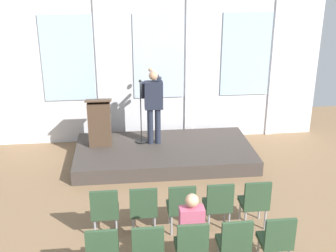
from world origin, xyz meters
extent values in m
cube|color=silver|center=(0.00, 6.83, 2.01)|extent=(8.34, 0.10, 4.01)
cube|color=silver|center=(-2.22, 6.77, 2.21)|extent=(1.26, 0.04, 2.11)
cube|color=silver|center=(-1.45, 6.77, 2.01)|extent=(0.20, 0.08, 4.01)
cube|color=silver|center=(0.00, 6.77, 2.21)|extent=(1.26, 0.04, 2.11)
cube|color=silver|center=(0.78, 6.77, 2.01)|extent=(0.20, 0.08, 4.01)
cube|color=silver|center=(2.22, 6.77, 2.21)|extent=(1.26, 0.04, 2.11)
cube|color=silver|center=(3.00, 6.77, 2.01)|extent=(0.20, 0.08, 4.01)
cube|color=#3F3833|center=(0.00, 5.45, 0.17)|extent=(4.14, 2.17, 0.33)
cylinder|color=#232838|center=(-0.30, 5.70, 0.77)|extent=(0.14, 0.14, 0.87)
cylinder|color=#232838|center=(-0.12, 5.70, 0.77)|extent=(0.14, 0.14, 0.87)
cube|color=#232838|center=(-0.21, 5.70, 1.53)|extent=(0.42, 0.22, 0.66)
cube|color=#B28C19|center=(-0.21, 5.82, 1.61)|extent=(0.06, 0.01, 0.39)
sphere|color=tan|center=(-0.21, 5.71, 1.99)|extent=(0.21, 0.21, 0.21)
cylinder|color=#232838|center=(-0.45, 5.78, 1.64)|extent=(0.09, 0.28, 0.45)
cylinder|color=#232838|center=(-0.07, 5.83, 1.88)|extent=(0.15, 0.36, 0.15)
cylinder|color=#232838|center=(-0.13, 5.97, 1.93)|extent=(0.11, 0.34, 0.15)
sphere|color=tan|center=(-0.25, 6.23, 2.01)|extent=(0.10, 0.10, 0.10)
cylinder|color=black|center=(-0.51, 5.80, 0.35)|extent=(0.28, 0.28, 0.03)
cylinder|color=black|center=(-0.51, 5.80, 1.09)|extent=(0.02, 0.02, 1.45)
sphere|color=#262626|center=(-0.51, 5.80, 1.85)|extent=(0.07, 0.07, 0.07)
cube|color=#4C3828|center=(-1.49, 5.78, 0.86)|extent=(0.52, 0.40, 1.05)
cube|color=#4C3828|center=(-1.49, 5.80, 1.42)|extent=(0.60, 0.48, 0.14)
cylinder|color=#99999E|center=(-1.12, 2.76, 0.20)|extent=(0.04, 0.04, 0.40)
cylinder|color=#99999E|center=(-1.48, 2.76, 0.20)|extent=(0.04, 0.04, 0.40)
cylinder|color=#99999E|center=(-1.12, 2.42, 0.20)|extent=(0.04, 0.04, 0.40)
cylinder|color=#99999E|center=(-1.48, 2.42, 0.20)|extent=(0.04, 0.04, 0.40)
cube|color=#2D472D|center=(-1.30, 2.59, 0.44)|extent=(0.46, 0.44, 0.08)
cube|color=#2D472D|center=(-1.30, 2.40, 0.71)|extent=(0.46, 0.06, 0.46)
cylinder|color=#99999E|center=(-0.47, 2.76, 0.20)|extent=(0.04, 0.04, 0.40)
cylinder|color=#99999E|center=(-0.83, 2.76, 0.20)|extent=(0.04, 0.04, 0.40)
cylinder|color=#99999E|center=(-0.47, 2.42, 0.20)|extent=(0.04, 0.04, 0.40)
cylinder|color=#99999E|center=(-0.83, 2.42, 0.20)|extent=(0.04, 0.04, 0.40)
cube|color=#2D472D|center=(-0.65, 2.59, 0.44)|extent=(0.46, 0.44, 0.08)
cube|color=#2D472D|center=(-0.65, 2.40, 0.71)|extent=(0.46, 0.06, 0.46)
cylinder|color=#99999E|center=(0.18, 2.76, 0.20)|extent=(0.04, 0.04, 0.40)
cylinder|color=#99999E|center=(-0.18, 2.76, 0.20)|extent=(0.04, 0.04, 0.40)
cylinder|color=#99999E|center=(0.18, 2.42, 0.20)|extent=(0.04, 0.04, 0.40)
cylinder|color=#99999E|center=(-0.18, 2.42, 0.20)|extent=(0.04, 0.04, 0.40)
cube|color=#2D472D|center=(0.00, 2.59, 0.44)|extent=(0.46, 0.44, 0.08)
cube|color=#2D472D|center=(0.00, 2.40, 0.71)|extent=(0.46, 0.06, 0.46)
cylinder|color=#99999E|center=(0.83, 2.76, 0.20)|extent=(0.04, 0.04, 0.40)
cylinder|color=#99999E|center=(0.47, 2.76, 0.20)|extent=(0.04, 0.04, 0.40)
cylinder|color=#99999E|center=(0.83, 2.42, 0.20)|extent=(0.04, 0.04, 0.40)
cylinder|color=#99999E|center=(0.47, 2.42, 0.20)|extent=(0.04, 0.04, 0.40)
cube|color=#2D472D|center=(0.65, 2.59, 0.44)|extent=(0.46, 0.44, 0.08)
cube|color=#2D472D|center=(0.65, 2.40, 0.71)|extent=(0.46, 0.06, 0.46)
cylinder|color=#99999E|center=(1.48, 2.76, 0.20)|extent=(0.04, 0.04, 0.40)
cylinder|color=#99999E|center=(1.12, 2.76, 0.20)|extent=(0.04, 0.04, 0.40)
cylinder|color=#99999E|center=(1.48, 2.42, 0.20)|extent=(0.04, 0.04, 0.40)
cylinder|color=#99999E|center=(1.12, 2.42, 0.20)|extent=(0.04, 0.04, 0.40)
cube|color=#2D472D|center=(1.30, 2.59, 0.44)|extent=(0.46, 0.44, 0.08)
cube|color=#2D472D|center=(1.30, 2.40, 0.71)|extent=(0.46, 0.06, 0.46)
cube|color=#2D472D|center=(-1.30, 1.49, 0.44)|extent=(0.46, 0.44, 0.08)
cube|color=#2D472D|center=(-1.30, 1.30, 0.71)|extent=(0.46, 0.06, 0.46)
cube|color=#2D472D|center=(-0.65, 1.49, 0.44)|extent=(0.46, 0.44, 0.08)
cube|color=#2D472D|center=(-0.65, 1.30, 0.71)|extent=(0.46, 0.06, 0.46)
cylinder|color=#99999E|center=(0.18, 1.66, 0.20)|extent=(0.04, 0.04, 0.40)
cube|color=#2D472D|center=(0.00, 1.49, 0.44)|extent=(0.46, 0.44, 0.08)
cube|color=#2D472D|center=(0.00, 1.30, 0.71)|extent=(0.46, 0.06, 0.46)
cylinder|color=#2D2D33|center=(-0.09, 1.67, 0.22)|extent=(0.10, 0.10, 0.44)
cylinder|color=#2D2D33|center=(0.09, 1.67, 0.22)|extent=(0.10, 0.10, 0.44)
cube|color=#2D2D33|center=(0.00, 1.55, 0.50)|extent=(0.34, 0.36, 0.12)
cube|color=#B24C66|center=(0.00, 1.44, 0.85)|extent=(0.36, 0.20, 0.57)
sphere|color=tan|center=(0.00, 1.46, 1.24)|extent=(0.20, 0.20, 0.20)
cylinder|color=#99999E|center=(0.83, 1.66, 0.20)|extent=(0.04, 0.04, 0.40)
cylinder|color=#99999E|center=(0.47, 1.66, 0.20)|extent=(0.04, 0.04, 0.40)
cube|color=#2D472D|center=(0.65, 1.49, 0.44)|extent=(0.46, 0.44, 0.08)
cube|color=#2D472D|center=(0.65, 1.30, 0.71)|extent=(0.46, 0.06, 0.46)
cylinder|color=#99999E|center=(1.48, 1.66, 0.20)|extent=(0.04, 0.04, 0.40)
cylinder|color=#99999E|center=(1.12, 1.66, 0.20)|extent=(0.04, 0.04, 0.40)
cube|color=#2D472D|center=(1.30, 1.49, 0.44)|extent=(0.46, 0.44, 0.08)
cube|color=#2D472D|center=(1.30, 1.30, 0.71)|extent=(0.46, 0.06, 0.46)
camera|label=1|loc=(-0.92, -3.86, 4.45)|focal=46.35mm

